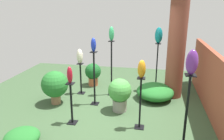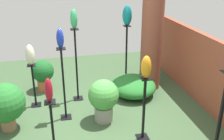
# 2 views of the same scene
# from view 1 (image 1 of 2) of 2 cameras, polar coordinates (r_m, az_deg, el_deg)

# --- Properties ---
(ground_plane) EXTENTS (8.00, 8.00, 0.00)m
(ground_plane) POSITION_cam_1_polar(r_m,az_deg,el_deg) (5.31, -0.33, -11.37)
(ground_plane) COLOR #385133
(brick_wall_back) EXTENTS (5.60, 0.12, 1.45)m
(brick_wall_back) POSITION_cam_1_polar(r_m,az_deg,el_deg) (5.11, 26.07, -5.40)
(brick_wall_back) COLOR brown
(brick_wall_back) RESTS_ON ground
(brick_pillar) EXTENTS (0.48, 0.48, 2.72)m
(brick_pillar) POSITION_cam_1_polar(r_m,az_deg,el_deg) (6.13, 16.45, 5.30)
(brick_pillar) COLOR brown
(brick_pillar) RESTS_ON ground
(pedestal_ivory) EXTENTS (0.20, 0.20, 0.91)m
(pedestal_ivory) POSITION_cam_1_polar(r_m,az_deg,el_deg) (6.37, -8.14, -2.62)
(pedestal_ivory) COLOR black
(pedestal_ivory) RESTS_ON ground
(pedestal_teal) EXTENTS (0.20, 0.20, 1.43)m
(pedestal_teal) POSITION_cam_1_polar(r_m,az_deg,el_deg) (6.61, 11.57, 0.25)
(pedestal_teal) COLOR black
(pedestal_teal) RESTS_ON ground
(pedestal_amber) EXTENTS (0.20, 0.20, 1.11)m
(pedestal_amber) POSITION_cam_1_polar(r_m,az_deg,el_deg) (4.59, 7.36, -9.21)
(pedestal_amber) COLOR black
(pedestal_amber) RESTS_ON ground
(pedestal_ruby) EXTENTS (0.20, 0.20, 0.93)m
(pedestal_ruby) POSITION_cam_1_polar(r_m,az_deg,el_deg) (4.84, -10.53, -9.08)
(pedestal_ruby) COLOR black
(pedestal_ruby) RESTS_ON ground
(pedestal_violet) EXTENTS (0.20, 0.20, 1.51)m
(pedestal_violet) POSITION_cam_1_polar(r_m,az_deg,el_deg) (3.77, 18.60, -12.92)
(pedestal_violet) COLOR black
(pedestal_violet) RESTS_ON ground
(pedestal_jade) EXTENTS (0.20, 0.20, 1.56)m
(pedestal_jade) POSITION_cam_1_polar(r_m,az_deg,el_deg) (6.13, -0.13, -0.13)
(pedestal_jade) COLOR black
(pedestal_jade) RESTS_ON ground
(pedestal_cobalt) EXTENTS (0.20, 0.20, 1.40)m
(pedestal_cobalt) POSITION_cam_1_polar(r_m,az_deg,el_deg) (5.57, -4.63, -2.80)
(pedestal_cobalt) COLOR black
(pedestal_cobalt) RESTS_ON ground
(art_vase_ivory) EXTENTS (0.19, 0.17, 0.41)m
(art_vase_ivory) POSITION_cam_1_polar(r_m,az_deg,el_deg) (6.17, -8.41, 3.57)
(art_vase_ivory) COLOR beige
(art_vase_ivory) RESTS_ON pedestal_ivory
(art_vase_teal) EXTENTS (0.22, 0.22, 0.46)m
(art_vase_teal) POSITION_cam_1_polar(r_m,az_deg,el_deg) (6.41, 12.10, 8.84)
(art_vase_teal) COLOR #0F727A
(art_vase_teal) RESTS_ON pedestal_teal
(art_vase_amber) EXTENTS (0.16, 0.16, 0.36)m
(art_vase_amber) POSITION_cam_1_polar(r_m,az_deg,el_deg) (4.30, 7.75, 0.26)
(art_vase_amber) COLOR orange
(art_vase_amber) RESTS_ON pedestal_amber
(art_vase_ruby) EXTENTS (0.13, 0.11, 0.36)m
(art_vase_ruby) POSITION_cam_1_polar(r_m,az_deg,el_deg) (4.58, -10.99, -1.27)
(art_vase_ruby) COLOR maroon
(art_vase_ruby) RESTS_ON pedestal_ruby
(art_vase_violet) EXTENTS (0.16, 0.18, 0.38)m
(art_vase_violet) POSITION_cam_1_polar(r_m,az_deg,el_deg) (3.40, 20.16, 1.92)
(art_vase_violet) COLOR #6B2D8C
(art_vase_violet) RESTS_ON pedestal_violet
(art_vase_jade) EXTENTS (0.14, 0.14, 0.39)m
(art_vase_jade) POSITION_cam_1_polar(r_m,az_deg,el_deg) (5.91, -0.14, 9.47)
(art_vase_jade) COLOR #2D9356
(art_vase_jade) RESTS_ON pedestal_jade
(art_vase_cobalt) EXTENTS (0.12, 0.13, 0.35)m
(art_vase_cobalt) POSITION_cam_1_polar(r_m,az_deg,el_deg) (5.33, -4.86, 6.60)
(art_vase_cobalt) COLOR #192D9E
(art_vase_cobalt) RESTS_ON pedestal_cobalt
(potted_plant_back_center) EXTENTS (0.69, 0.69, 0.88)m
(potted_plant_back_center) POSITION_cam_1_polar(r_m,az_deg,el_deg) (5.82, -14.71, -3.75)
(potted_plant_back_center) COLOR #936B4C
(potted_plant_back_center) RESTS_ON ground
(potted_plant_front_right) EXTENTS (0.51, 0.51, 0.72)m
(potted_plant_front_right) POSITION_cam_1_polar(r_m,az_deg,el_deg) (6.96, -4.99, -0.71)
(potted_plant_front_right) COLOR #B25B38
(potted_plant_front_right) RESTS_ON ground
(potted_plant_near_pillar) EXTENTS (0.57, 0.57, 0.81)m
(potted_plant_near_pillar) POSITION_cam_1_polar(r_m,az_deg,el_deg) (5.28, 2.04, -5.94)
(potted_plant_near_pillar) COLOR gray
(potted_plant_near_pillar) RESTS_ON ground
(foliage_bed_east) EXTENTS (1.07, 1.01, 0.41)m
(foliage_bed_east) POSITION_cam_1_polar(r_m,az_deg,el_deg) (6.14, 11.17, -5.56)
(foliage_bed_east) COLOR #236B28
(foliage_bed_east) RESTS_ON ground
(foliage_bed_west) EXTENTS (0.66, 0.66, 0.27)m
(foliage_bed_west) POSITION_cam_1_polar(r_m,az_deg,el_deg) (4.58, -22.46, -15.88)
(foliage_bed_west) COLOR #236B28
(foliage_bed_west) RESTS_ON ground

